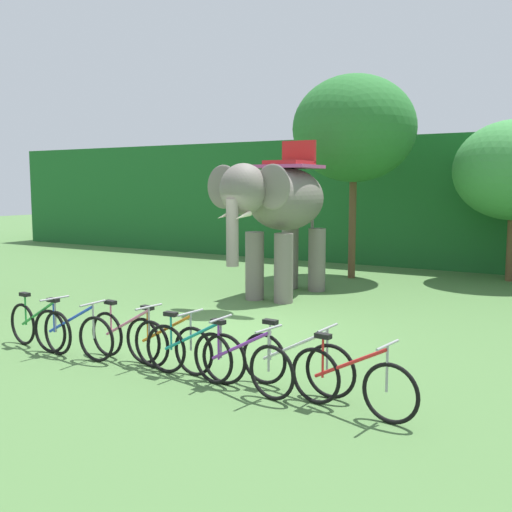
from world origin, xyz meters
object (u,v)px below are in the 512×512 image
Objects in this scene: elephant at (281,206)px; bike_purple at (241,363)px; bike_pink at (129,337)px; bike_white at (296,362)px; bike_blue at (72,333)px; bike_teal at (194,352)px; bike_orange at (167,344)px; bike_red at (351,382)px; bike_green at (40,326)px; tree_left at (354,129)px.

elephant is 6.95m from bike_purple.
bike_white is at bearing 2.69° from bike_pink.
bike_teal is at bearing 3.45° from bike_blue.
elephant is 6.16m from bike_pink.
bike_orange is at bearing -77.26° from elephant.
bike_blue is at bearing -179.32° from bike_red.
bike_pink is (0.91, 0.28, 0.00)m from bike_blue.
bike_teal is 1.01× the size of bike_purple.
elephant is at bearing 114.24° from bike_purple.
bike_green is 1.00× the size of bike_orange.
bike_blue is (0.81, -0.04, 0.00)m from bike_green.
bike_red is (4.27, -6.09, -1.82)m from elephant.
bike_blue is at bearing -93.94° from tree_left.
bike_green is 5.43m from bike_red.
elephant reaches higher than bike_pink.
bike_teal is 1.00× the size of bike_white.
bike_blue is 1.70m from bike_orange.
elephant reaches higher than bike_orange.
bike_green and bike_purple have the same top height.
bike_pink is (1.72, 0.24, 0.00)m from bike_green.
bike_purple is at bearing -0.10° from bike_green.
elephant is 2.44× the size of bike_purple.
bike_green is 3.91m from bike_purple.
bike_red is (5.43, 0.02, 0.00)m from bike_green.
elephant is 6.56m from bike_teal.
bike_teal is 0.85m from bike_purple.
bike_pink and bike_teal have the same top height.
tree_left reaches higher than bike_purple.
bike_orange is at bearing 5.35° from bike_green.
bike_purple is at bearing -179.05° from bike_red.
bike_blue is 3.11m from bike_purple.
bike_pink is at bearing -84.54° from elephant.
bike_orange is at bearing 170.45° from bike_purple.
bike_green and bike_teal have the same top height.
bike_blue is 1.01× the size of bike_red.
bike_green and bike_white have the same top height.
bike_blue is 1.00× the size of bike_orange.
bike_blue and bike_red have the same top height.
bike_white is at bearing 4.00° from bike_orange.
bike_pink is at bearing -88.59° from tree_left.
bike_orange is (1.33, -5.87, -1.82)m from elephant.
bike_blue is at bearing -93.30° from elephant.
tree_left reaches higher than bike_pink.
bike_blue is 1.00× the size of bike_pink.
bike_purple is (0.85, -0.11, 0.00)m from bike_teal.
bike_pink is 2.80m from bike_white.
bike_green is (-1.48, -9.83, -3.88)m from tree_left.
tree_left is 10.35m from bike_pink.
bike_red is (0.91, -0.36, 0.00)m from bike_white.
bike_purple is at bearing -76.14° from tree_left.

